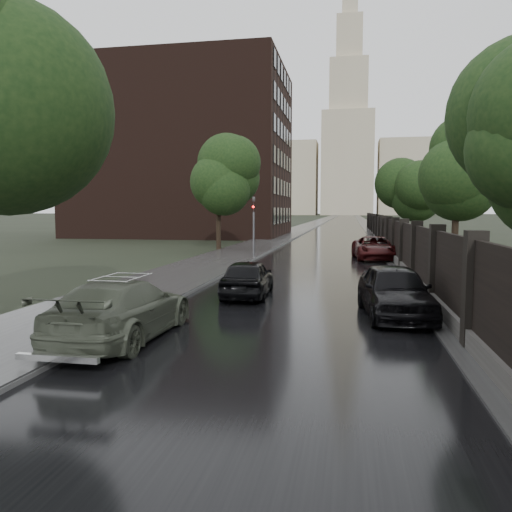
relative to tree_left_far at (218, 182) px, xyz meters
The scene contains 15 objects.
ground 31.49m from the tree_left_far, 75.07° to the right, with size 800.00×800.00×0.00m, color black.
road 160.29m from the tree_left_far, 87.14° to the left, with size 8.00×420.00×0.02m, color black.
sidewalk_left 160.10m from the tree_left_far, 89.28° to the left, with size 4.00×420.00×0.16m, color #2D2D2D.
verge_right 160.65m from the tree_left_far, 85.18° to the left, with size 3.00×420.00×0.08m, color #2D2D2D.
fence_right 13.44m from the tree_left_far, ahead, with size 0.45×75.72×2.70m.
tree_left_far is the anchor object (origin of this frame).
tree_right_b 17.45m from the tree_left_far, 27.30° to the right, with size 4.08×4.08×7.01m.
tree_right_c 18.45m from the tree_left_far, 32.83° to the left, with size 4.08×4.08×7.01m.
traffic_light 6.84m from the tree_left_far, 53.53° to the right, with size 0.16×0.32×4.00m.
brick_building 24.63m from the tree_left_far, 114.44° to the left, with size 24.00×18.00×20.00m, color black.
stalinist_tower 272.14m from the tree_left_far, 88.30° to the left, with size 92.00×30.00×159.00m.
volga_sedan 26.41m from the tree_left_far, 80.27° to the right, with size 2.08×5.12×1.49m, color #464D3E.
hatchback_left 20.69m from the tree_left_far, 72.11° to the right, with size 1.63×4.06×1.38m, color black.
car_right_near 24.89m from the tree_left_far, 62.90° to the right, with size 1.84×4.58×1.56m, color black.
car_right_far 13.04m from the tree_left_far, 21.34° to the right, with size 2.46×5.33×1.48m, color black.
Camera 1 is at (1.81, -6.82, 3.16)m, focal length 35.00 mm.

